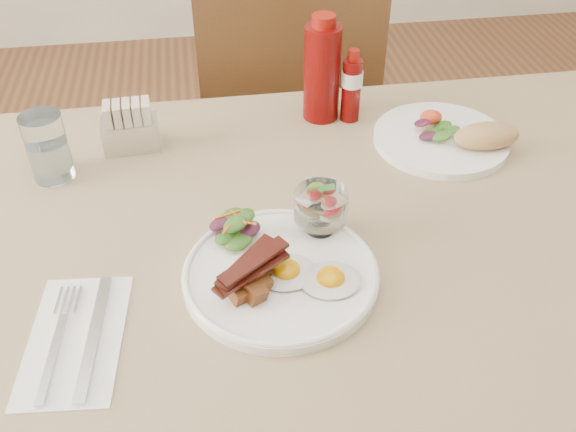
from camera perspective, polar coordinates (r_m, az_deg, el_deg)
The scene contains 13 objects.
table at distance 1.08m, azimuth 5.02°, elevation -4.31°, with size 1.33×0.88×0.75m.
chair_far at distance 1.68m, azimuth -0.27°, elevation 7.76°, with size 0.42×0.42×0.93m.
main_plate at distance 0.92m, azimuth -0.66°, elevation -5.28°, with size 0.28×0.28×0.02m, color white.
fried_eggs at distance 0.90m, azimuth 1.83°, elevation -5.26°, with size 0.16×0.12×0.02m.
bacon_potato_pile at distance 0.87m, azimuth -3.36°, elevation -5.36°, with size 0.11×0.09×0.05m.
side_salad at distance 0.95m, azimuth -4.61°, elevation -1.12°, with size 0.08×0.08×0.04m.
fruit_cup at distance 0.95m, azimuth 2.95°, elevation 0.91°, with size 0.08×0.08×0.08m.
second_plate at distance 1.23m, azimuth 14.34°, elevation 6.82°, with size 0.25×0.25×0.06m.
ketchup_bottle at distance 1.24m, azimuth 3.05°, elevation 12.72°, with size 0.08×0.08×0.21m.
hot_sauce_bottle at distance 1.25m, azimuth 5.66°, elevation 11.38°, with size 0.05×0.05×0.15m.
sugar_caddy at distance 1.20m, azimuth -13.85°, elevation 7.55°, with size 0.10×0.06×0.09m.
water_glass at distance 1.16m, azimuth -20.52°, elevation 5.45°, with size 0.07×0.07×0.12m.
napkin_cutlery at distance 0.89m, azimuth -18.27°, elevation -10.29°, with size 0.14×0.23×0.01m.
Camera 1 is at (-0.21, -0.75, 1.40)m, focal length 40.00 mm.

